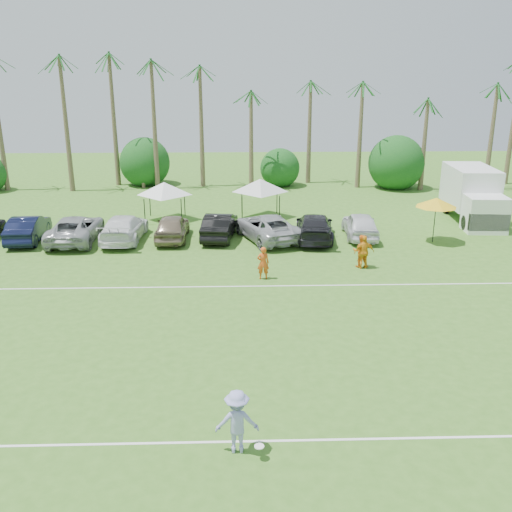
{
  "coord_description": "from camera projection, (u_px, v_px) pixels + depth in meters",
  "views": [
    {
      "loc": [
        2.31,
        -11.58,
        10.0
      ],
      "look_at": [
        3.11,
        13.81,
        1.6
      ],
      "focal_mm": 40.0,
      "sensor_mm": 36.0,
      "label": 1
    }
  ],
  "objects": [
    {
      "name": "ground",
      "position": [
        148.0,
        494.0,
        14.07
      ],
      "size": [
        120.0,
        120.0,
        0.0
      ],
      "primitive_type": "plane",
      "color": "#3B6B20",
      "rests_on": "ground"
    },
    {
      "name": "field_lines",
      "position": [
        179.0,
        344.0,
        21.66
      ],
      "size": [
        80.0,
        12.1,
        0.01
      ],
      "color": "white",
      "rests_on": "ground"
    },
    {
      "name": "palm_tree_1",
      "position": [
        4.0,
        89.0,
        47.0
      ],
      "size": [
        2.4,
        2.4,
        9.9
      ],
      "color": "brown",
      "rests_on": "ground"
    },
    {
      "name": "palm_tree_2",
      "position": [
        64.0,
        78.0,
        46.88
      ],
      "size": [
        2.4,
        2.4,
        10.9
      ],
      "color": "brown",
      "rests_on": "ground"
    },
    {
      "name": "palm_tree_3",
      "position": [
        112.0,
        67.0,
        46.73
      ],
      "size": [
        2.4,
        2.4,
        11.9
      ],
      "color": "brown",
      "rests_on": "ground"
    },
    {
      "name": "palm_tree_4",
      "position": [
        162.0,
        100.0,
        47.66
      ],
      "size": [
        2.4,
        2.4,
        8.9
      ],
      "color": "brown",
      "rests_on": "ground"
    },
    {
      "name": "palm_tree_5",
      "position": [
        210.0,
        89.0,
        47.5
      ],
      "size": [
        2.4,
        2.4,
        9.9
      ],
      "color": "brown",
      "rests_on": "ground"
    },
    {
      "name": "palm_tree_6",
      "position": [
        258.0,
        78.0,
        47.35
      ],
      "size": [
        2.4,
        2.4,
        10.9
      ],
      "color": "brown",
      "rests_on": "ground"
    },
    {
      "name": "palm_tree_7",
      "position": [
        306.0,
        67.0,
        47.2
      ],
      "size": [
        2.4,
        2.4,
        11.9
      ],
      "color": "brown",
      "rests_on": "ground"
    },
    {
      "name": "palm_tree_8",
      "position": [
        364.0,
        99.0,
        48.16
      ],
      "size": [
        2.4,
        2.4,
        8.9
      ],
      "color": "brown",
      "rests_on": "ground"
    },
    {
      "name": "palm_tree_9",
      "position": [
        423.0,
        88.0,
        48.04
      ],
      "size": [
        2.4,
        2.4,
        9.9
      ],
      "color": "brown",
      "rests_on": "ground"
    },
    {
      "name": "palm_tree_10",
      "position": [
        483.0,
        78.0,
        47.92
      ],
      "size": [
        2.4,
        2.4,
        10.9
      ],
      "color": "brown",
      "rests_on": "ground"
    },
    {
      "name": "bush_tree_1",
      "position": [
        144.0,
        166.0,
        50.33
      ],
      "size": [
        4.0,
        4.0,
        4.0
      ],
      "color": "brown",
      "rests_on": "ground"
    },
    {
      "name": "bush_tree_2",
      "position": [
        280.0,
        165.0,
        50.69
      ],
      "size": [
        4.0,
        4.0,
        4.0
      ],
      "color": "brown",
      "rests_on": "ground"
    },
    {
      "name": "bush_tree_3",
      "position": [
        391.0,
        164.0,
        50.99
      ],
      "size": [
        4.0,
        4.0,
        4.0
      ],
      "color": "brown",
      "rests_on": "ground"
    },
    {
      "name": "sideline_player_a",
      "position": [
        263.0,
        263.0,
        28.18
      ],
      "size": [
        0.62,
        0.42,
        1.66
      ],
      "primitive_type": "imported",
      "rotation": [
        0.0,
        0.0,
        3.18
      ],
      "color": "#D95018",
      "rests_on": "ground"
    },
    {
      "name": "sideline_player_b",
      "position": [
        361.0,
        251.0,
        29.86
      ],
      "size": [
        0.95,
        0.79,
        1.75
      ],
      "primitive_type": "imported",
      "rotation": [
        0.0,
        0.0,
        2.98
      ],
      "color": "orange",
      "rests_on": "ground"
    },
    {
      "name": "sideline_player_c",
      "position": [
        364.0,
        252.0,
        29.63
      ],
      "size": [
        1.06,
        0.48,
        1.78
      ],
      "primitive_type": "imported",
      "rotation": [
        0.0,
        0.0,
        3.18
      ],
      "color": "orange",
      "rests_on": "ground"
    },
    {
      "name": "box_truck",
      "position": [
        473.0,
        194.0,
        38.57
      ],
      "size": [
        3.08,
        7.1,
        3.58
      ],
      "rotation": [
        0.0,
        0.0,
        -0.07
      ],
      "color": "white",
      "rests_on": "ground"
    },
    {
      "name": "canopy_tent_left",
      "position": [
        164.0,
        182.0,
        38.57
      ],
      "size": [
        3.81,
        3.81,
        3.08
      ],
      "color": "black",
      "rests_on": "ground"
    },
    {
      "name": "canopy_tent_right",
      "position": [
        260.0,
        179.0,
        39.24
      ],
      "size": [
        3.94,
        3.94,
        3.19
      ],
      "color": "black",
      "rests_on": "ground"
    },
    {
      "name": "market_umbrella",
      "position": [
        436.0,
        202.0,
        33.62
      ],
      "size": [
        2.45,
        2.45,
        2.73
      ],
      "color": "black",
      "rests_on": "ground"
    },
    {
      "name": "frisbee_player",
      "position": [
        237.0,
        422.0,
        15.38
      ],
      "size": [
        1.32,
        0.87,
        1.85
      ],
      "rotation": [
        0.0,
        0.0,
        3.16
      ],
      "color": "#989AD8",
      "rests_on": "ground"
    },
    {
      "name": "parked_car_1",
      "position": [
        28.0,
        228.0,
        34.4
      ],
      "size": [
        1.99,
        4.88,
        1.57
      ],
      "primitive_type": "imported",
      "rotation": [
        0.0,
        0.0,
        3.21
      ],
      "color": "black",
      "rests_on": "ground"
    },
    {
      "name": "parked_car_2",
      "position": [
        75.0,
        229.0,
        34.32
      ],
      "size": [
        2.7,
        5.71,
        1.57
      ],
      "primitive_type": "imported",
      "rotation": [
        0.0,
        0.0,
        3.16
      ],
      "color": "#9D9EA0",
      "rests_on": "ground"
    },
    {
      "name": "parked_car_3",
      "position": [
        124.0,
        228.0,
        34.5
      ],
      "size": [
        2.38,
        5.49,
        1.57
      ],
      "primitive_type": "imported",
      "rotation": [
        0.0,
        0.0,
        3.11
      ],
      "color": "white",
      "rests_on": "ground"
    },
    {
      "name": "parked_car_4",
      "position": [
        172.0,
        227.0,
        34.7
      ],
      "size": [
        1.88,
        4.63,
        1.57
      ],
      "primitive_type": "imported",
      "rotation": [
        0.0,
        0.0,
        3.14
      ],
      "color": "#7A6A53",
      "rests_on": "ground"
    },
    {
      "name": "parked_car_5",
      "position": [
        220.0,
        226.0,
        34.97
      ],
      "size": [
        2.25,
        4.95,
        1.57
      ],
      "primitive_type": "imported",
      "rotation": [
        0.0,
        0.0,
        3.02
      ],
      "color": "black",
      "rests_on": "ground"
    },
    {
      "name": "parked_car_6",
      "position": [
        267.0,
        227.0,
        34.67
      ],
      "size": [
        4.41,
        6.22,
        1.57
      ],
      "primitive_type": "imported",
      "rotation": [
        0.0,
        0.0,
        3.49
      ],
      "color": "#A4A5A7",
      "rests_on": "ground"
    },
    {
      "name": "parked_car_7",
      "position": [
        314.0,
        227.0,
        34.71
      ],
      "size": [
        2.77,
        5.63,
        1.57
      ],
      "primitive_type": "imported",
      "rotation": [
        0.0,
        0.0,
        3.04
      ],
      "color": "black",
      "rests_on": "ground"
    },
    {
      "name": "parked_car_8",
      "position": [
        360.0,
        225.0,
        35.15
      ],
      "size": [
        2.09,
        4.71,
        1.57
      ],
      "primitive_type": "imported",
      "rotation": [
        0.0,
        0.0,
        3.09
      ],
      "color": "white",
      "rests_on": "ground"
    }
  ]
}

